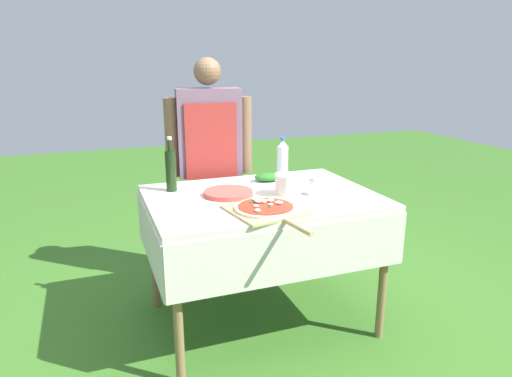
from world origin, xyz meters
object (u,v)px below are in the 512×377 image
Objects in this scene: water_bottle at (282,158)px; sauce_jar at (314,187)px; plate_stack at (228,193)px; pizza_on_peel at (267,209)px; prep_table at (262,210)px; person_cook at (210,155)px; oil_bottle at (171,170)px; mixing_tub at (288,185)px; herb_container at (268,178)px.

sauce_jar is (-0.01, -0.46, -0.07)m from water_bottle.
pizza_on_peel is at bearing -74.63° from plate_stack.
pizza_on_peel is 2.28× the size of water_bottle.
sauce_jar reaches higher than prep_table.
sauce_jar is (0.35, 0.18, 0.03)m from pizza_on_peel.
person_cook reaches higher than water_bottle.
oil_bottle is 0.67m from mixing_tub.
mixing_tub is 0.52× the size of plate_stack.
oil_bottle is 3.15× the size of sauce_jar.
herb_container is 0.36m from plate_stack.
person_cook is 0.49m from water_bottle.
person_cook reaches higher than prep_table.
water_bottle reaches higher than sauce_jar.
water_bottle is at bearing 33.54° from plate_stack.
herb_container is at bearing 111.34° from sauce_jar.
herb_container reaches higher than prep_table.
pizza_on_peel is 1.83× the size of oil_bottle.
water_bottle is 0.21m from herb_container.
plate_stack reaches higher than prep_table.
water_bottle is 1.19× the size of herb_container.
pizza_on_peel is 0.31m from mixing_tub.
oil_bottle is at bearing -171.76° from water_bottle.
person_cook reaches higher than oil_bottle.
water_bottle is (0.41, -0.27, 0.00)m from person_cook.
prep_table is at bearing -118.76° from herb_container.
mixing_tub is (0.13, -0.06, 0.15)m from prep_table.
mixing_tub is at bearing 117.94° from person_cook.
water_bottle is (0.36, 0.64, 0.10)m from pizza_on_peel.
person_cook is (-0.13, 0.63, 0.20)m from prep_table.
herb_container is 1.45× the size of mixing_tub.
sauce_jar reaches higher than pizza_on_peel.
water_bottle is (0.28, 0.36, 0.21)m from prep_table.
pizza_on_peel is at bearing -106.22° from prep_table.
pizza_on_peel is at bearing -119.51° from water_bottle.
prep_table is 4.55× the size of plate_stack.
prep_table is at bearing -18.56° from plate_stack.
pizza_on_peel is (0.04, -0.91, -0.10)m from person_cook.
sauce_jar is at bearing -91.38° from water_bottle.
herb_container is at bearing 131.39° from person_cook.
plate_stack is at bearing -146.46° from water_bottle.
oil_bottle is 1.12× the size of plate_stack.
prep_table is at bearing 157.26° from mixing_tub.
plate_stack is at bearing 159.60° from mixing_tub.
mixing_tub is at bearing -27.96° from oil_bottle.
prep_table is 12.75× the size of sauce_jar.
sauce_jar reaches higher than plate_stack.
oil_bottle is at bearing 152.04° from mixing_tub.
sauce_jar is at bearing 125.73° from person_cook.
pizza_on_peel is (-0.08, -0.28, 0.10)m from prep_table.
person_cook is 7.26× the size of herb_container.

